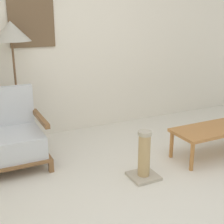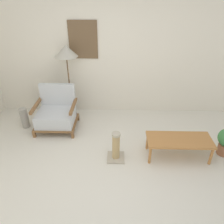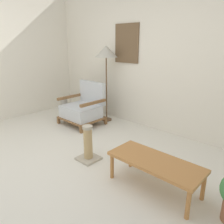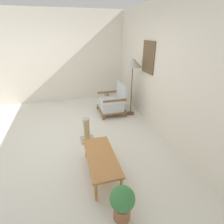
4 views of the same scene
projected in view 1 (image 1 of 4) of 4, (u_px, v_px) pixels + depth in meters
ground_plane at (163, 213)px, 2.61m from camera, size 14.00×14.00×0.00m
wall_back at (70, 33)px, 4.11m from camera, size 8.00×0.09×2.70m
armchair at (8, 139)px, 3.35m from camera, size 0.77×0.67×0.82m
floor_lamp at (11, 35)px, 3.51m from camera, size 0.44×0.44×1.52m
coffee_table at (215, 131)px, 3.58m from camera, size 1.03×0.44×0.35m
scratching_post at (144, 159)px, 3.11m from camera, size 0.28×0.28×0.50m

